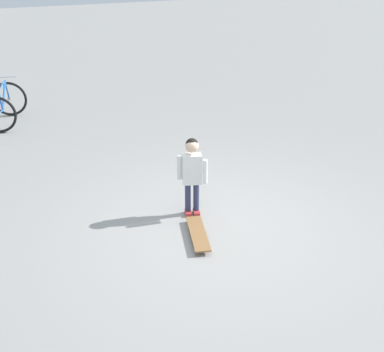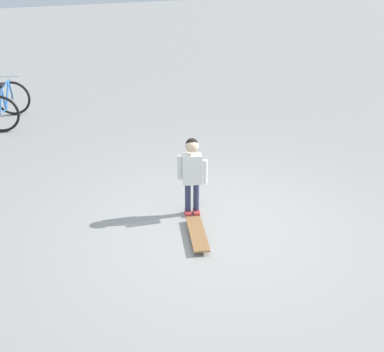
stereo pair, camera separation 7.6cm
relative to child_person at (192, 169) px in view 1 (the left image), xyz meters
name	(u,v)px [view 1 (the left image)]	position (x,y,z in m)	size (l,w,h in m)	color
ground_plane	(221,229)	(0.17, -0.51, -0.66)	(50.00, 50.00, 0.00)	gray
child_person	(192,169)	(0.00, 0.00, 0.00)	(0.31, 0.30, 1.06)	#2D3351
skateboard	(198,234)	(-0.17, -0.57, -0.60)	(0.39, 0.81, 0.07)	olive
bicycle_near	(3,105)	(-1.96, 4.71, -0.28)	(0.99, 1.23, 0.85)	black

